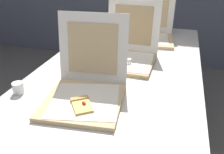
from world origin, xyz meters
The scene contains 6 objects.
table centered at (0.00, 0.59, 0.68)m, with size 0.98×2.15×0.72m.
pizza_box_front centered at (-0.07, 0.29, 0.78)m, with size 0.40×0.45×0.38m.
pizza_box_middle centered at (0.02, 0.79, 0.78)m, with size 0.37×0.41×0.38m.
pizza_box_back centered at (0.10, 1.27, 0.78)m, with size 0.40×0.40×0.38m.
cup_white_mid centered at (-0.34, 0.66, 0.75)m, with size 0.06×0.06×0.06m, color white.
cup_white_near_left centered at (-0.42, 0.24, 0.75)m, with size 0.06×0.06×0.06m, color white.
Camera 1 is at (0.32, -0.62, 1.35)m, focal length 37.72 mm.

